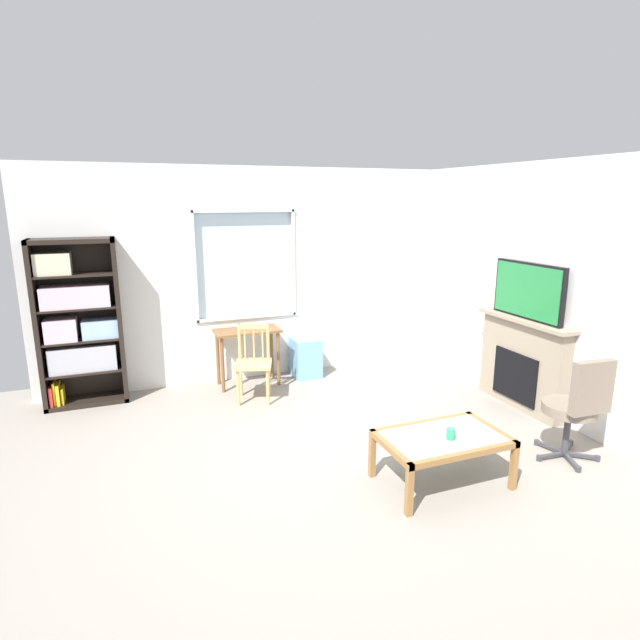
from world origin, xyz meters
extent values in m
cube|color=gray|center=(0.00, 0.00, -0.01)|extent=(6.35, 6.00, 0.02)
cube|color=silver|center=(0.00, 2.50, 0.41)|extent=(5.35, 0.12, 0.81)
cube|color=silver|center=(0.00, 2.50, 2.47)|extent=(5.35, 0.12, 0.54)
cube|color=silver|center=(-1.70, 2.50, 1.51)|extent=(1.95, 0.12, 1.39)
cube|color=silver|center=(1.62, 2.50, 1.51)|extent=(2.11, 0.12, 1.39)
cube|color=silver|center=(-0.08, 2.51, 1.51)|extent=(1.28, 0.02, 1.39)
cube|color=white|center=(-0.08, 2.44, 0.83)|extent=(1.34, 0.06, 0.03)
cube|color=white|center=(-0.08, 2.44, 2.19)|extent=(1.34, 0.06, 0.03)
cube|color=white|center=(-0.72, 2.44, 1.51)|extent=(0.03, 0.06, 1.39)
cube|color=white|center=(0.56, 2.44, 1.51)|extent=(0.03, 0.06, 1.39)
cube|color=silver|center=(2.74, 0.00, 1.37)|extent=(0.12, 5.20, 2.74)
cube|color=black|center=(-2.49, 2.25, 0.96)|extent=(0.05, 0.38, 1.92)
cube|color=black|center=(-1.64, 2.25, 0.96)|extent=(0.05, 0.38, 1.92)
cube|color=black|center=(-2.07, 2.25, 1.90)|extent=(0.90, 0.38, 0.05)
cube|color=black|center=(-2.07, 2.25, 0.03)|extent=(0.90, 0.38, 0.05)
cube|color=black|center=(-2.07, 2.43, 0.96)|extent=(0.90, 0.02, 1.92)
cube|color=black|center=(-2.07, 2.25, 0.40)|extent=(0.85, 0.36, 0.02)
cube|color=black|center=(-2.07, 2.25, 0.77)|extent=(0.85, 0.36, 0.02)
cube|color=black|center=(-2.07, 2.25, 1.15)|extent=(0.85, 0.36, 0.02)
cube|color=black|center=(-2.07, 2.25, 1.52)|extent=(0.85, 0.36, 0.02)
cube|color=#B2B2BC|center=(-2.07, 2.24, 0.56)|extent=(0.72, 0.28, 0.30)
cube|color=beige|center=(-2.26, 2.24, 0.91)|extent=(0.33, 0.32, 0.25)
cube|color=#9EBCDB|center=(-1.86, 2.24, 0.89)|extent=(0.39, 0.28, 0.21)
cube|color=beige|center=(-2.08, 2.24, 1.28)|extent=(0.71, 0.32, 0.24)
cube|color=beige|center=(-2.27, 2.24, 1.65)|extent=(0.37, 0.27, 0.24)
cube|color=red|center=(-2.44, 2.23, 0.16)|extent=(0.03, 0.30, 0.22)
cube|color=yellow|center=(-2.40, 2.23, 0.18)|extent=(0.02, 0.23, 0.27)
cube|color=yellow|center=(-2.37, 2.23, 0.17)|extent=(0.03, 0.27, 0.24)
cube|color=yellow|center=(-2.32, 2.23, 0.14)|extent=(0.03, 0.22, 0.19)
cube|color=brown|center=(-0.16, 2.15, 0.72)|extent=(0.82, 0.40, 0.03)
cylinder|color=brown|center=(-0.52, 2.00, 0.35)|extent=(0.04, 0.04, 0.70)
cylinder|color=brown|center=(0.20, 2.00, 0.35)|extent=(0.04, 0.04, 0.70)
cylinder|color=brown|center=(-0.52, 2.30, 0.35)|extent=(0.04, 0.04, 0.70)
cylinder|color=brown|center=(0.20, 2.30, 0.35)|extent=(0.04, 0.04, 0.70)
cube|color=tan|center=(-0.23, 1.60, 0.45)|extent=(0.52, 0.51, 0.04)
cylinder|color=tan|center=(-0.44, 1.50, 0.22)|extent=(0.04, 0.04, 0.43)
cylinder|color=tan|center=(-0.11, 1.39, 0.22)|extent=(0.04, 0.04, 0.43)
cylinder|color=tan|center=(-0.34, 1.80, 0.22)|extent=(0.04, 0.04, 0.43)
cylinder|color=tan|center=(-0.01, 1.70, 0.22)|extent=(0.04, 0.04, 0.43)
cylinder|color=tan|center=(-0.34, 1.80, 0.68)|extent=(0.04, 0.04, 0.45)
cylinder|color=tan|center=(-0.01, 1.70, 0.68)|extent=(0.04, 0.04, 0.45)
cube|color=tan|center=(-0.18, 1.75, 0.87)|extent=(0.35, 0.15, 0.06)
cylinder|color=tan|center=(-0.27, 1.78, 0.65)|extent=(0.02, 0.02, 0.35)
cylinder|color=tan|center=(-0.18, 1.75, 0.65)|extent=(0.02, 0.02, 0.35)
cylinder|color=tan|center=(-0.08, 1.72, 0.65)|extent=(0.02, 0.02, 0.35)
cube|color=#72ADDB|center=(0.64, 2.20, 0.26)|extent=(0.35, 0.40, 0.53)
cube|color=gray|center=(2.59, 0.30, 0.50)|extent=(0.18, 1.20, 1.01)
cube|color=black|center=(2.49, 0.30, 0.38)|extent=(0.03, 0.66, 0.55)
cube|color=gray|center=(2.57, 0.30, 1.03)|extent=(0.26, 1.30, 0.04)
cube|color=black|center=(2.57, 0.30, 1.36)|extent=(0.05, 1.00, 0.62)
cube|color=#237F3D|center=(2.54, 0.30, 1.36)|extent=(0.01, 0.95, 0.57)
cylinder|color=#7A6B5B|center=(2.13, -0.80, 0.48)|extent=(0.48, 0.48, 0.09)
cube|color=#7A6B5B|center=(2.11, -1.02, 0.76)|extent=(0.40, 0.11, 0.48)
cylinder|color=#38383D|center=(2.13, -0.80, 0.24)|extent=(0.06, 0.06, 0.42)
cube|color=#38383D|center=(1.99, -0.79, 0.03)|extent=(0.28, 0.06, 0.03)
cylinder|color=#38383D|center=(1.85, -0.78, 0.03)|extent=(0.05, 0.05, 0.05)
cube|color=#38383D|center=(2.07, -0.93, 0.03)|extent=(0.14, 0.27, 0.03)
cylinder|color=#38383D|center=(2.02, -1.06, 0.03)|extent=(0.05, 0.05, 0.05)
cube|color=#38383D|center=(2.23, -0.89, 0.03)|extent=(0.24, 0.21, 0.03)
cylinder|color=#38383D|center=(2.34, -0.98, 0.03)|extent=(0.05, 0.05, 0.05)
cube|color=#38383D|center=(2.24, -0.72, 0.03)|extent=(0.26, 0.18, 0.03)
cylinder|color=#38383D|center=(2.36, -0.65, 0.03)|extent=(0.05, 0.05, 0.05)
cube|color=#38383D|center=(2.09, -0.66, 0.03)|extent=(0.10, 0.28, 0.03)
cylinder|color=#38383D|center=(2.06, -0.52, 0.03)|extent=(0.05, 0.05, 0.05)
cube|color=#8C9E99|center=(0.79, -0.76, 0.42)|extent=(0.94, 0.56, 0.02)
cube|color=olive|center=(0.79, -1.06, 0.41)|extent=(1.04, 0.05, 0.05)
cube|color=olive|center=(0.79, -0.45, 0.41)|extent=(1.04, 0.05, 0.05)
cube|color=olive|center=(0.29, -0.76, 0.41)|extent=(0.05, 0.66, 0.05)
cube|color=olive|center=(1.28, -0.76, 0.41)|extent=(0.05, 0.66, 0.05)
cube|color=olive|center=(0.29, -1.06, 0.19)|extent=(0.05, 0.05, 0.38)
cube|color=olive|center=(1.28, -1.06, 0.19)|extent=(0.05, 0.05, 0.38)
cube|color=olive|center=(0.29, -0.45, 0.19)|extent=(0.05, 0.05, 0.38)
cube|color=olive|center=(1.28, -0.45, 0.19)|extent=(0.05, 0.05, 0.38)
cylinder|color=#33B770|center=(0.81, -0.83, 0.48)|extent=(0.07, 0.07, 0.09)
camera|label=1|loc=(-1.60, -4.04, 2.35)|focal=28.87mm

